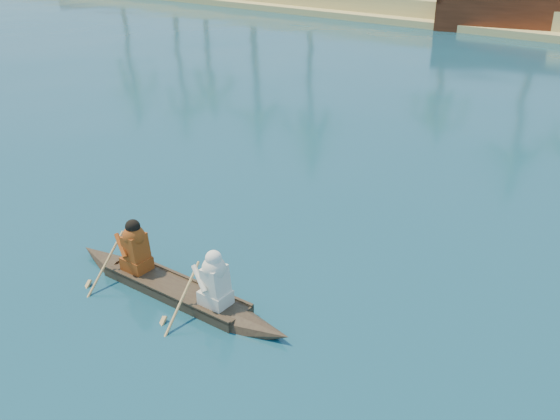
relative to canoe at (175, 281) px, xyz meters
The scene contains 2 objects.
ground 5.54m from the canoe, 46.22° to the left, with size 160.00×160.00×0.00m, color #0B344B.
canoe is the anchor object (origin of this frame).
Camera 1 is at (2.67, -9.70, 5.54)m, focal length 40.00 mm.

